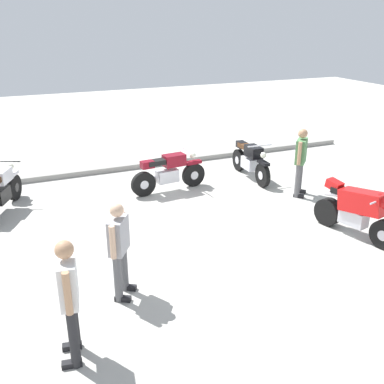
{
  "coord_description": "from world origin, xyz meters",
  "views": [
    {
      "loc": [
        -3.72,
        -7.78,
        4.23
      ],
      "look_at": [
        -0.27,
        0.35,
        0.75
      ],
      "focal_mm": 41.48,
      "sensor_mm": 36.0,
      "label": 1
    }
  ],
  "objects_px": {
    "person_in_green_shirt": "(301,158)",
    "person_in_gray_shirt": "(119,245)",
    "motorcycle_silver_cruiser": "(0,191)",
    "motorcycle_black_cruiser": "(250,160)",
    "person_in_white_shirt": "(69,293)",
    "motorcycle_red_sportbike": "(357,210)",
    "motorcycle_maroon_cruiser": "(169,172)"
  },
  "relations": [
    {
      "from": "motorcycle_red_sportbike",
      "to": "person_in_green_shirt",
      "type": "xyz_separation_m",
      "value": [
        0.29,
        2.38,
        0.39
      ]
    },
    {
      "from": "person_in_green_shirt",
      "to": "motorcycle_red_sportbike",
      "type": "bearing_deg",
      "value": -52.45
    },
    {
      "from": "motorcycle_black_cruiser",
      "to": "motorcycle_silver_cruiser",
      "type": "xyz_separation_m",
      "value": [
        -6.48,
        0.21,
        0.0
      ]
    },
    {
      "from": "motorcycle_black_cruiser",
      "to": "person_in_white_shirt",
      "type": "distance_m",
      "value": 7.81
    },
    {
      "from": "motorcycle_silver_cruiser",
      "to": "person_in_gray_shirt",
      "type": "relative_size",
      "value": 1.21
    },
    {
      "from": "motorcycle_silver_cruiser",
      "to": "person_in_green_shirt",
      "type": "height_order",
      "value": "person_in_green_shirt"
    },
    {
      "from": "motorcycle_maroon_cruiser",
      "to": "person_in_gray_shirt",
      "type": "xyz_separation_m",
      "value": [
        -2.32,
        -4.09,
        0.4
      ]
    },
    {
      "from": "motorcycle_maroon_cruiser",
      "to": "motorcycle_red_sportbike",
      "type": "relative_size",
      "value": 1.08
    },
    {
      "from": "person_in_green_shirt",
      "to": "person_in_white_shirt",
      "type": "relative_size",
      "value": 0.99
    },
    {
      "from": "motorcycle_red_sportbike",
      "to": "person_in_white_shirt",
      "type": "distance_m",
      "value": 6.06
    },
    {
      "from": "person_in_green_shirt",
      "to": "person_in_gray_shirt",
      "type": "height_order",
      "value": "person_in_green_shirt"
    },
    {
      "from": "motorcycle_maroon_cruiser",
      "to": "person_in_gray_shirt",
      "type": "bearing_deg",
      "value": -126.12
    },
    {
      "from": "motorcycle_red_sportbike",
      "to": "person_in_green_shirt",
      "type": "distance_m",
      "value": 2.43
    },
    {
      "from": "motorcycle_red_sportbike",
      "to": "person_in_green_shirt",
      "type": "relative_size",
      "value": 1.13
    },
    {
      "from": "person_in_gray_shirt",
      "to": "motorcycle_silver_cruiser",
      "type": "bearing_deg",
      "value": 143.4
    },
    {
      "from": "person_in_white_shirt",
      "to": "person_in_gray_shirt",
      "type": "xyz_separation_m",
      "value": [
        0.93,
        1.15,
        -0.08
      ]
    },
    {
      "from": "motorcycle_red_sportbike",
      "to": "person_in_gray_shirt",
      "type": "height_order",
      "value": "person_in_gray_shirt"
    },
    {
      "from": "motorcycle_black_cruiser",
      "to": "motorcycle_red_sportbike",
      "type": "relative_size",
      "value": 1.08
    },
    {
      "from": "motorcycle_red_sportbike",
      "to": "person_in_gray_shirt",
      "type": "relative_size",
      "value": 1.2
    },
    {
      "from": "person_in_green_shirt",
      "to": "motorcycle_maroon_cruiser",
      "type": "bearing_deg",
      "value": -163.06
    },
    {
      "from": "motorcycle_silver_cruiser",
      "to": "person_in_white_shirt",
      "type": "xyz_separation_m",
      "value": [
        0.78,
        -5.52,
        0.48
      ]
    },
    {
      "from": "motorcycle_maroon_cruiser",
      "to": "motorcycle_silver_cruiser",
      "type": "height_order",
      "value": "same"
    },
    {
      "from": "motorcycle_black_cruiser",
      "to": "motorcycle_silver_cruiser",
      "type": "height_order",
      "value": "same"
    },
    {
      "from": "motorcycle_maroon_cruiser",
      "to": "motorcycle_silver_cruiser",
      "type": "relative_size",
      "value": 1.07
    },
    {
      "from": "person_in_green_shirt",
      "to": "person_in_gray_shirt",
      "type": "relative_size",
      "value": 1.06
    },
    {
      "from": "person_in_white_shirt",
      "to": "person_in_gray_shirt",
      "type": "height_order",
      "value": "person_in_white_shirt"
    },
    {
      "from": "motorcycle_silver_cruiser",
      "to": "person_in_gray_shirt",
      "type": "height_order",
      "value": "person_in_gray_shirt"
    },
    {
      "from": "motorcycle_silver_cruiser",
      "to": "person_in_gray_shirt",
      "type": "bearing_deg",
      "value": -134.57
    },
    {
      "from": "motorcycle_maroon_cruiser",
      "to": "person_in_white_shirt",
      "type": "xyz_separation_m",
      "value": [
        -3.25,
        -5.25,
        0.48
      ]
    },
    {
      "from": "person_in_white_shirt",
      "to": "person_in_green_shirt",
      "type": "bearing_deg",
      "value": -139.84
    },
    {
      "from": "motorcycle_silver_cruiser",
      "to": "person_in_gray_shirt",
      "type": "xyz_separation_m",
      "value": [
        1.71,
        -4.37,
        0.4
      ]
    },
    {
      "from": "motorcycle_silver_cruiser",
      "to": "motorcycle_black_cruiser",
      "type": "bearing_deg",
      "value": -67.79
    }
  ]
}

